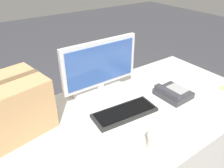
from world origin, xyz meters
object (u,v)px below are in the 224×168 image
Objects in this scene: keyboard at (124,112)px; paper_cup_left at (155,142)px; monitor at (101,75)px; cardboard_box at (13,105)px; desk_phone at (173,93)px.

paper_cup_left is at bearing -93.56° from keyboard.
monitor is at bearing 85.23° from paper_cup_left.
paper_cup_left is at bearing -47.39° from cardboard_box.
monitor reaches higher than desk_phone.
monitor is 0.57m from cardboard_box.
cardboard_box is (-0.96, 0.29, 0.12)m from desk_phone.
monitor is at bearing 94.77° from keyboard.
keyboard is at bearing -90.29° from monitor.
cardboard_box is (-0.57, -0.01, -0.00)m from monitor.
monitor is 0.59m from paper_cup_left.
desk_phone is (0.39, -0.04, 0.01)m from keyboard.
monitor is 0.30m from keyboard.
paper_cup_left reaches higher than desk_phone.
cardboard_box is at bearing 132.61° from paper_cup_left.
paper_cup_left is at bearing -94.77° from monitor.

